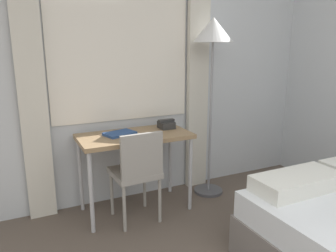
{
  "coord_description": "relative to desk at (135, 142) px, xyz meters",
  "views": [
    {
      "loc": [
        -1.08,
        0.04,
        1.57
      ],
      "look_at": [
        0.08,
        2.44,
        0.92
      ],
      "focal_mm": 35.0,
      "sensor_mm": 36.0,
      "label": 1
    }
  ],
  "objects": [
    {
      "name": "desk",
      "position": [
        0.0,
        0.0,
        0.0
      ],
      "size": [
        1.04,
        0.53,
        0.77
      ],
      "color": "#937551",
      "rests_on": "ground_plane"
    },
    {
      "name": "standing_lamp",
      "position": [
        0.86,
        0.03,
        0.9
      ],
      "size": [
        0.4,
        0.4,
        1.85
      ],
      "color": "#4C4C51",
      "rests_on": "ground_plane"
    },
    {
      "name": "desk_chair",
      "position": [
        -0.06,
        -0.22,
        -0.19
      ],
      "size": [
        0.41,
        0.41,
        0.87
      ],
      "rotation": [
        0.0,
        0.0,
        0.04
      ],
      "color": "gray",
      "rests_on": "ground_plane"
    },
    {
      "name": "book",
      "position": [
        -0.13,
        0.04,
        0.09
      ],
      "size": [
        0.31,
        0.25,
        0.02
      ],
      "rotation": [
        0.0,
        0.0,
        0.27
      ],
      "color": "navy",
      "rests_on": "desk"
    },
    {
      "name": "wall_back_with_window",
      "position": [
        0.07,
        0.34,
        0.66
      ],
      "size": [
        5.26,
        0.13,
        2.7
      ],
      "color": "silver",
      "rests_on": "ground_plane"
    },
    {
      "name": "telephone",
      "position": [
        0.37,
        0.08,
        0.12
      ],
      "size": [
        0.16,
        0.15,
        0.09
      ],
      "color": "#2D2D2D",
      "rests_on": "desk"
    }
  ]
}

